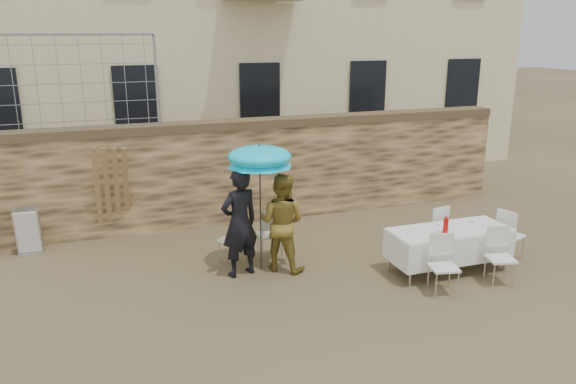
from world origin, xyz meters
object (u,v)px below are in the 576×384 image
object	(u,v)px
man_suit	(240,223)
couple_chair_right	(270,233)
woman_dress	(282,222)
umbrella	(260,160)
table_chair_side	(510,234)
table_chair_back	(433,229)
soda_bottle	(446,226)
couple_chair_left	(233,238)
chair_stack_right	(29,228)
table_chair_front_left	(444,266)
banquet_table	(450,231)
table_chair_front_right	(501,257)

from	to	relation	value
man_suit	couple_chair_right	world-z (taller)	man_suit
woman_dress	umbrella	world-z (taller)	umbrella
couple_chair_right	table_chair_side	size ratio (longest dim) A/B	1.00
umbrella	table_chair_back	xyz separation A→B (m)	(3.28, -0.33, -1.50)
couple_chair_right	soda_bottle	world-z (taller)	soda_bottle
man_suit	couple_chair_left	distance (m)	0.72
couple_chair_right	chair_stack_right	xyz separation A→B (m)	(-4.23, 1.81, -0.02)
couple_chair_right	table_chair_front_left	bearing A→B (deg)	134.60
soda_bottle	chair_stack_right	distance (m)	7.69
couple_chair_right	chair_stack_right	bearing A→B (deg)	-21.75
woman_dress	banquet_table	world-z (taller)	woman_dress
couple_chair_left	table_chair_front_right	distance (m)	4.61
couple_chair_left	banquet_table	size ratio (longest dim) A/B	0.46
man_suit	umbrella	distance (m)	1.11
table_chair_front_right	table_chair_side	bearing A→B (deg)	56.95
couple_chair_right	table_chair_back	bearing A→B (deg)	166.86
banquet_table	man_suit	bearing A→B (deg)	163.58
umbrella	soda_bottle	bearing A→B (deg)	-23.89
couple_chair_right	banquet_table	world-z (taller)	couple_chair_right
soda_bottle	table_chair_side	bearing A→B (deg)	8.88
umbrella	table_chair_front_left	world-z (taller)	umbrella
couple_chair_left	couple_chair_right	bearing A→B (deg)	144.62
couple_chair_left	soda_bottle	xyz separation A→B (m)	(3.28, -1.73, 0.43)
table_chair_back	banquet_table	bearing A→B (deg)	65.52
woman_dress	table_chair_front_right	world-z (taller)	woman_dress
man_suit	table_chair_back	world-z (taller)	man_suit
woman_dress	table_chair_side	size ratio (longest dim) A/B	1.82
banquet_table	table_chair_side	distance (m)	1.43
man_suit	table_chair_back	distance (m)	3.72
man_suit	soda_bottle	bearing A→B (deg)	142.97
umbrella	couple_chair_right	bearing A→B (deg)	56.31
table_chair_back	chair_stack_right	distance (m)	7.66
woman_dress	umbrella	xyz separation A→B (m)	(-0.35, 0.10, 1.11)
table_chair_front_left	table_chair_front_right	world-z (taller)	same
umbrella	banquet_table	distance (m)	3.51
man_suit	soda_bottle	world-z (taller)	man_suit
table_chair_front_left	table_chair_back	world-z (taller)	same
couple_chair_left	table_chair_side	size ratio (longest dim) A/B	1.00
table_chair_front_left	table_chair_back	distance (m)	1.74
couple_chair_right	table_chair_front_right	world-z (taller)	same
umbrella	woman_dress	bearing A→B (deg)	-15.95
couple_chair_right	table_chair_back	size ratio (longest dim) A/B	1.00
woman_dress	soda_bottle	bearing A→B (deg)	-165.12
table_chair_front_left	table_chair_side	xyz separation A→B (m)	(2.00, 0.85, 0.00)
umbrella	soda_bottle	world-z (taller)	umbrella
table_chair_front_right	table_chair_front_left	bearing A→B (deg)	-166.41
table_chair_front_right	banquet_table	bearing A→B (deg)	137.28
man_suit	table_chair_front_left	bearing A→B (deg)	131.03
woman_dress	couple_chair_right	bearing A→B (deg)	-45.00
banquet_table	chair_stack_right	distance (m)	7.79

